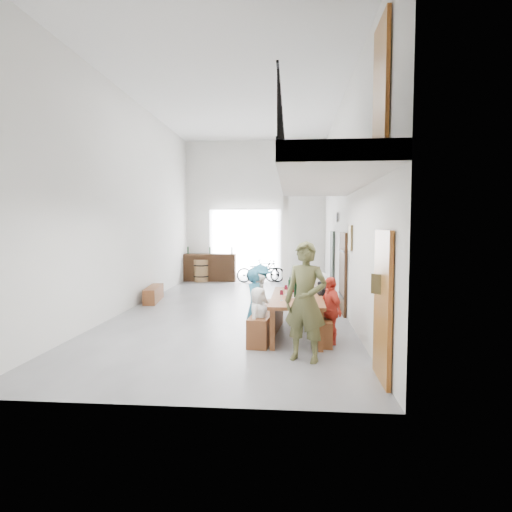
# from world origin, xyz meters

# --- Properties ---
(floor) EXTENTS (12.00, 12.00, 0.00)m
(floor) POSITION_xyz_m (0.00, 0.00, 0.00)
(floor) COLOR #5F5F61
(floor) RESTS_ON ground
(room_walls) EXTENTS (12.00, 12.00, 12.00)m
(room_walls) POSITION_xyz_m (0.00, 0.00, 3.55)
(room_walls) COLOR white
(room_walls) RESTS_ON ground
(gateway_portal) EXTENTS (2.80, 0.08, 2.80)m
(gateway_portal) POSITION_xyz_m (-0.40, 5.94, 1.40)
(gateway_portal) COLOR white
(gateway_portal) RESTS_ON ground
(right_wall_decor) EXTENTS (0.07, 8.28, 5.07)m
(right_wall_decor) POSITION_xyz_m (2.70, -1.87, 1.74)
(right_wall_decor) COLOR #93591F
(right_wall_decor) RESTS_ON ground
(balcony) EXTENTS (1.52, 5.62, 4.00)m
(balcony) POSITION_xyz_m (1.98, -3.13, 2.96)
(balcony) COLOR silver
(balcony) RESTS_ON ground
(tasting_table) EXTENTS (1.04, 2.44, 0.79)m
(tasting_table) POSITION_xyz_m (1.55, -2.56, 0.71)
(tasting_table) COLOR brown
(tasting_table) RESTS_ON ground
(bench_inner) EXTENTS (0.61, 2.29, 0.52)m
(bench_inner) POSITION_xyz_m (0.96, -2.51, 0.26)
(bench_inner) COLOR brown
(bench_inner) RESTS_ON ground
(bench_wall) EXTENTS (0.34, 2.01, 0.46)m
(bench_wall) POSITION_xyz_m (2.08, -2.50, 0.23)
(bench_wall) COLOR brown
(bench_wall) RESTS_ON ground
(tableware) EXTENTS (0.54, 1.27, 0.35)m
(tableware) POSITION_xyz_m (1.50, -2.37, 0.93)
(tableware) COLOR black
(tableware) RESTS_ON tasting_table
(side_bench) EXTENTS (0.53, 1.54, 0.42)m
(side_bench) POSITION_xyz_m (-2.50, 0.99, 0.21)
(side_bench) COLOR brown
(side_bench) RESTS_ON ground
(oak_barrel) EXTENTS (0.58, 0.58, 0.85)m
(oak_barrel) POSITION_xyz_m (-2.05, 5.40, 0.43)
(oak_barrel) COLOR olive
(oak_barrel) RESTS_ON ground
(serving_counter) EXTENTS (2.04, 0.62, 1.07)m
(serving_counter) POSITION_xyz_m (-1.75, 5.65, 0.53)
(serving_counter) COLOR #341F0E
(serving_counter) RESTS_ON ground
(counter_bottles) EXTENTS (1.78, 0.18, 0.28)m
(counter_bottles) POSITION_xyz_m (-1.75, 5.65, 1.21)
(counter_bottles) COLOR black
(counter_bottles) RESTS_ON serving_counter
(guest_left_a) EXTENTS (0.47, 0.59, 1.06)m
(guest_left_a) POSITION_xyz_m (0.85, -3.31, 0.53)
(guest_left_a) COLOR white
(guest_left_a) RESTS_ON ground
(guest_left_b) EXTENTS (0.47, 0.57, 1.33)m
(guest_left_b) POSITION_xyz_m (0.75, -2.78, 0.66)
(guest_left_b) COLOR #286986
(guest_left_b) RESTS_ON ground
(guest_left_c) EXTENTS (0.63, 0.69, 1.16)m
(guest_left_c) POSITION_xyz_m (0.78, -2.07, 0.58)
(guest_left_c) COLOR white
(guest_left_c) RESTS_ON ground
(guest_left_d) EXTENTS (0.58, 0.90, 1.32)m
(guest_left_d) POSITION_xyz_m (0.76, -1.68, 0.66)
(guest_left_d) COLOR #286986
(guest_left_d) RESTS_ON ground
(guest_right_a) EXTENTS (0.55, 0.79, 1.24)m
(guest_right_a) POSITION_xyz_m (2.15, -3.09, 0.62)
(guest_right_a) COLOR red
(guest_right_a) RESTS_ON ground
(guest_right_b) EXTENTS (0.43, 1.04, 1.09)m
(guest_right_b) POSITION_xyz_m (2.08, -2.43, 0.55)
(guest_right_b) COLOR black
(guest_right_b) RESTS_ON ground
(guest_right_c) EXTENTS (0.52, 0.66, 1.18)m
(guest_right_c) POSITION_xyz_m (2.07, -1.77, 0.59)
(guest_right_c) COLOR white
(guest_right_c) RESTS_ON ground
(host_standing) EXTENTS (0.82, 0.69, 1.92)m
(host_standing) POSITION_xyz_m (1.67, -4.12, 0.96)
(host_standing) COLOR brown
(host_standing) RESTS_ON ground
(potted_plant) EXTENTS (0.52, 0.49, 0.46)m
(potted_plant) POSITION_xyz_m (2.45, 0.28, 0.23)
(potted_plant) COLOR #20511F
(potted_plant) RESTS_ON ground
(bicycle_near) EXTENTS (1.76, 0.99, 0.88)m
(bicycle_near) POSITION_xyz_m (0.17, 5.38, 0.44)
(bicycle_near) COLOR black
(bicycle_near) RESTS_ON ground
(bicycle_far) EXTENTS (1.55, 0.76, 0.89)m
(bicycle_far) POSITION_xyz_m (0.47, 5.32, 0.45)
(bicycle_far) COLOR black
(bicycle_far) RESTS_ON ground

